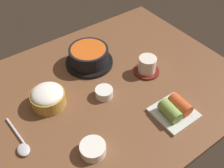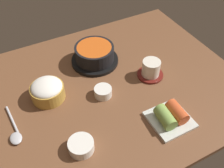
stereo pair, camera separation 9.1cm
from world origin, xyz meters
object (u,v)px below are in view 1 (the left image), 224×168
(stone_pot, at_px, (89,56))
(side_bowl_near, at_px, (93,149))
(banchan_cup_center, at_px, (104,92))
(spoon, at_px, (21,144))
(tea_cup_with_saucer, at_px, (147,66))
(rice_bowl, at_px, (48,97))
(kimchi_plate, at_px, (175,110))

(stone_pot, xyz_separation_m, side_bowl_near, (-0.20, -0.34, -0.02))
(banchan_cup_center, xyz_separation_m, spoon, (-0.31, -0.02, -0.01))
(banchan_cup_center, bearing_deg, tea_cup_with_saucer, 2.05)
(rice_bowl, xyz_separation_m, kimchi_plate, (0.31, -0.28, -0.01))
(rice_bowl, xyz_separation_m, tea_cup_with_saucer, (0.38, -0.07, -0.00))
(rice_bowl, bearing_deg, kimchi_plate, -41.72)
(rice_bowl, distance_m, side_bowl_near, 0.24)
(stone_pot, distance_m, side_bowl_near, 0.40)
(banchan_cup_center, xyz_separation_m, side_bowl_near, (-0.15, -0.16, 0.00))
(side_bowl_near, xyz_separation_m, spoon, (-0.16, 0.14, -0.01))
(stone_pot, xyz_separation_m, rice_bowl, (-0.22, -0.10, -0.00))
(banchan_cup_center, relative_size, side_bowl_near, 0.81)
(rice_bowl, distance_m, banchan_cup_center, 0.19)
(spoon, bearing_deg, side_bowl_near, -41.57)
(rice_bowl, bearing_deg, side_bowl_near, -85.11)
(tea_cup_with_saucer, bearing_deg, stone_pot, 131.46)
(tea_cup_with_saucer, relative_size, side_bowl_near, 1.28)
(stone_pot, xyz_separation_m, banchan_cup_center, (-0.05, -0.18, -0.02))
(stone_pot, xyz_separation_m, tea_cup_with_saucer, (0.15, -0.17, -0.00))
(tea_cup_with_saucer, xyz_separation_m, spoon, (-0.52, -0.03, -0.03))
(tea_cup_with_saucer, xyz_separation_m, side_bowl_near, (-0.36, -0.17, -0.01))
(kimchi_plate, relative_size, spoon, 0.78)
(spoon, bearing_deg, rice_bowl, 35.43)
(stone_pot, bearing_deg, rice_bowl, -156.02)
(banchan_cup_center, bearing_deg, stone_pot, 73.85)
(spoon, bearing_deg, tea_cup_with_saucer, 3.13)
(tea_cup_with_saucer, xyz_separation_m, kimchi_plate, (-0.06, -0.21, -0.01))
(stone_pot, bearing_deg, side_bowl_near, -120.78)
(kimchi_plate, bearing_deg, banchan_cup_center, 124.99)
(stone_pot, distance_m, rice_bowl, 0.25)
(banchan_cup_center, distance_m, spoon, 0.31)
(side_bowl_near, relative_size, spoon, 0.46)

